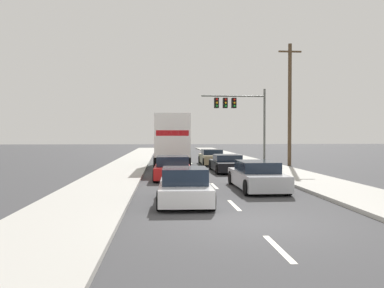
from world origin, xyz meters
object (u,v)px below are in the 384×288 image
car_black (227,164)px  car_silver (257,176)px  car_tan (212,158)px  box_truck (172,139)px  car_red (173,168)px  car_white (185,187)px  utility_pole_mid (290,103)px  traffic_signal_mast (236,108)px

car_black → car_silver: size_ratio=1.00×
car_tan → car_black: bearing=-87.9°
box_truck → car_red: 7.69m
car_silver → car_tan: bearing=90.6°
car_white → utility_pole_mid: utility_pole_mid is taller
car_black → box_truck: bearing=135.1°
car_black → traffic_signal_mast: traffic_signal_mast is taller
car_silver → traffic_signal_mast: bearing=81.9°
car_tan → utility_pole_mid: utility_pole_mid is taller
box_truck → car_black: 5.22m
car_silver → box_truck: bearing=106.3°
car_red → car_tan: car_red is taller
car_white → car_black: 11.88m
car_tan → traffic_signal_mast: (2.88, 4.85, 4.41)m
box_truck → utility_pole_mid: 9.64m
box_truck → car_tan: (3.29, 2.66, -1.56)m
traffic_signal_mast → utility_pole_mid: (3.01, -6.46, -0.10)m
utility_pole_mid → car_black: bearing=-141.2°
car_white → car_silver: (3.36, 3.16, 0.02)m
car_silver → car_black: bearing=89.4°
car_red → box_truck: bearing=88.8°
traffic_signal_mast → car_silver: bearing=-98.1°
car_tan → car_black: (0.22, -6.17, -0.06)m
car_red → car_silver: size_ratio=0.87×
car_black → utility_pole_mid: utility_pole_mid is taller
box_truck → car_white: bearing=-89.7°
car_white → car_black: (3.44, 11.37, -0.04)m
box_truck → traffic_signal_mast: traffic_signal_mast is taller
car_tan → utility_pole_mid: size_ratio=0.49×
box_truck → car_silver: (3.44, -11.72, -1.56)m
car_tan → traffic_signal_mast: bearing=59.3°
car_white → car_tan: bearing=79.6°
car_tan → car_silver: bearing=-89.4°
car_tan → traffic_signal_mast: traffic_signal_mast is taller
car_tan → car_silver: (0.14, -14.38, 0.00)m
box_truck → car_silver: size_ratio=1.68×
car_red → car_tan: size_ratio=0.88×
box_truck → car_red: box_truck is taller
car_white → car_black: bearing=73.2°
traffic_signal_mast → utility_pole_mid: 7.12m
car_tan → car_white: bearing=-100.4°
car_tan → traffic_signal_mast: 7.16m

